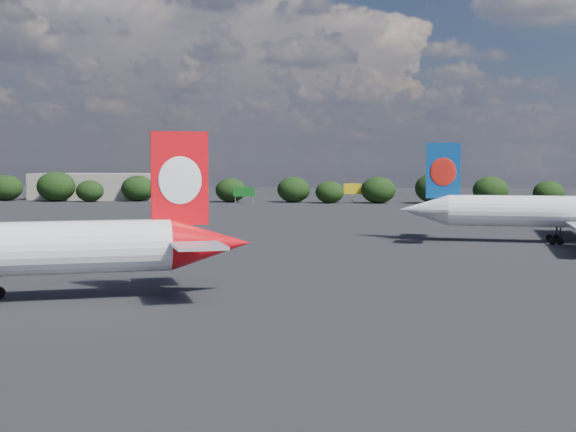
# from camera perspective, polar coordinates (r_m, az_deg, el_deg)

# --- Properties ---
(ground) EXTENTS (500.00, 500.00, 0.00)m
(ground) POSITION_cam_1_polar(r_m,az_deg,el_deg) (107.39, -5.13, -2.43)
(ground) COLOR black
(ground) RESTS_ON ground
(china_southern_airliner) EXTENTS (44.63, 42.49, 14.55)m
(china_southern_airliner) POSITION_cam_1_polar(r_m,az_deg,el_deg) (121.91, 18.83, 0.23)
(china_southern_airliner) COLOR white
(china_southern_airliner) RESTS_ON ground
(terminal_building) EXTENTS (42.00, 16.00, 8.00)m
(terminal_building) POSITION_cam_1_polar(r_m,az_deg,el_deg) (252.25, -13.02, 2.06)
(terminal_building) COLOR gray
(terminal_building) RESTS_ON ground
(highway_sign) EXTENTS (6.00, 0.30, 4.50)m
(highway_sign) POSITION_cam_1_polar(r_m,az_deg,el_deg) (224.16, -3.15, 1.71)
(highway_sign) COLOR #135F1B
(highway_sign) RESTS_ON ground
(billboard_yellow) EXTENTS (5.00, 0.30, 5.50)m
(billboard_yellow) POSITION_cam_1_polar(r_m,az_deg,el_deg) (226.56, 4.62, 1.91)
(billboard_yellow) COLOR yellow
(billboard_yellow) RESTS_ON ground
(horizon_treeline) EXTENTS (204.29, 15.30, 8.76)m
(horizon_treeline) POSITION_cam_1_polar(r_m,az_deg,el_deg) (225.18, 3.20, 1.89)
(horizon_treeline) COLOR black
(horizon_treeline) RESTS_ON ground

